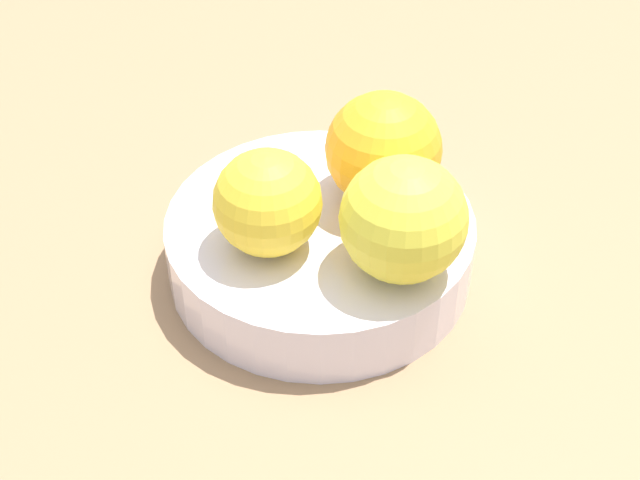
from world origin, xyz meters
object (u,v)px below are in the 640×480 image
Objects in this scene: orange_in_bowl_1 at (404,219)px; orange_in_bowl_0 at (267,202)px; fruit_bowl at (320,246)px; orange_in_bowl_2 at (383,149)px.

orange_in_bowl_0 is at bearing 153.76° from orange_in_bowl_1.
orange_in_bowl_0 is (-3.52, -1.65, 5.56)cm from fruit_bowl.
orange_in_bowl_1 is 6.94cm from orange_in_bowl_2.
fruit_bowl is at bearing -159.66° from orange_in_bowl_2.
fruit_bowl is 2.64× the size of orange_in_bowl_1.
orange_in_bowl_1 and orange_in_bowl_2 have the same top height.
fruit_bowl is 7.61cm from orange_in_bowl_2.
fruit_bowl is at bearing 25.12° from orange_in_bowl_0.
orange_in_bowl_1 is 1.01× the size of orange_in_bowl_2.
orange_in_bowl_2 is at bearing 20.34° from fruit_bowl.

